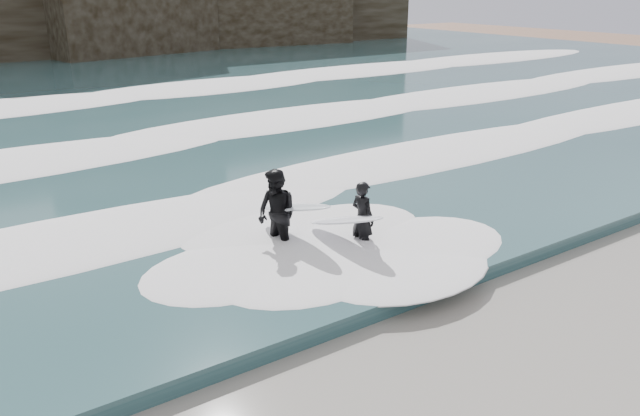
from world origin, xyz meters
The scene contains 7 objects.
ground centered at (0.00, 0.00, 0.00)m, with size 120.00×120.00×0.00m, color #8B5F42.
sea centered at (0.00, 29.00, 0.15)m, with size 90.00×52.00×0.30m, color #28484D.
foam_near centered at (0.00, 9.00, 0.40)m, with size 60.00×3.20×0.20m, color white.
foam_mid centered at (0.00, 16.00, 0.42)m, with size 60.00×4.00×0.24m, color white.
foam_far centered at (0.00, 25.00, 0.45)m, with size 60.00×4.80×0.30m, color white.
surfer_left centered at (0.90, 5.30, 0.77)m, with size 1.00×2.06×1.52m.
surfer_right centered at (-0.40, 6.13, 0.90)m, with size 1.21×2.17×1.78m.
Camera 1 is at (-6.20, -3.67, 5.12)m, focal length 35.00 mm.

